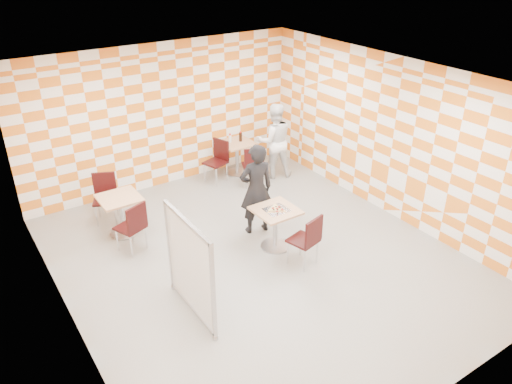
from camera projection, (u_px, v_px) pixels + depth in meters
room_shell at (239, 166)px, 8.08m from camera, size 7.00×7.00×7.00m
main_table at (275, 222)px, 8.46m from camera, size 0.70×0.70×0.75m
second_table at (237, 152)px, 11.12m from camera, size 0.70×0.70×0.75m
empty_table at (121, 209)px, 8.84m from camera, size 0.70×0.70×0.75m
chair_main_front at (308, 237)px, 7.96m from camera, size 0.51×0.52×0.92m
chair_second_front at (253, 164)px, 10.50m from camera, size 0.56×0.56×0.92m
chair_second_side at (218, 157)px, 10.79m from camera, size 0.54×0.53×0.92m
chair_empty_near at (133, 224)px, 8.32m from camera, size 0.55×0.55×0.92m
chair_empty_far at (105, 193)px, 9.31m from camera, size 0.56×0.57×0.92m
partition at (190, 267)px, 6.83m from camera, size 0.08×1.38×1.55m
man_dark at (256, 189)px, 8.79m from camera, size 0.69×0.52×1.69m
man_white at (274, 141)px, 10.87m from camera, size 0.98×0.87×1.67m
pizza_on_foil at (276, 209)px, 8.33m from camera, size 0.40×0.40×0.04m
sport_bottle at (230, 138)px, 10.99m from camera, size 0.06×0.06×0.20m
soda_bottle at (241, 137)px, 11.03m from camera, size 0.07×0.07×0.23m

